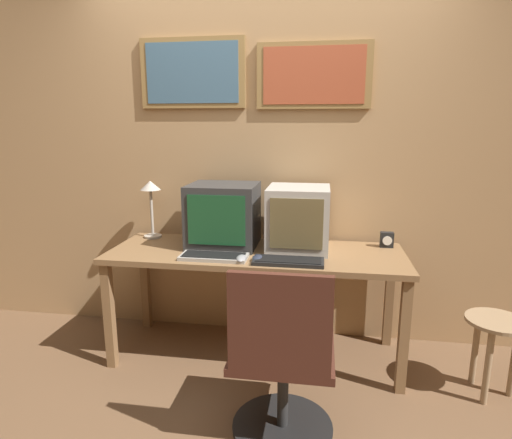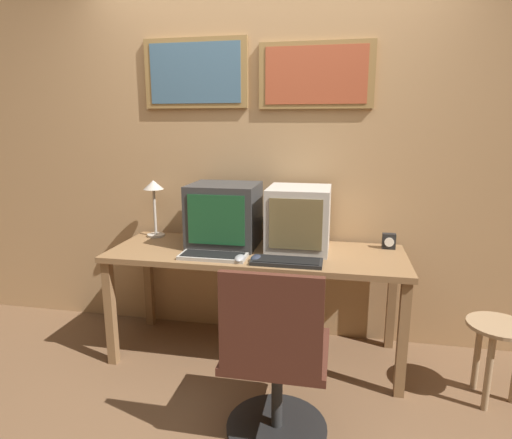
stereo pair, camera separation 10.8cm
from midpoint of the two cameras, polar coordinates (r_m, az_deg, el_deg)
name	(u,v)px [view 1 (the left image)]	position (r m, az deg, el deg)	size (l,w,h in m)	color
wall_back	(264,156)	(3.04, 0.09, 8.46)	(8.00, 0.08, 2.60)	tan
desk	(256,262)	(2.78, -1.12, -5.74)	(1.88, 0.66, 0.73)	olive
monitor_left	(223,215)	(2.85, -5.45, 0.58)	(0.45, 0.40, 0.41)	#333333
monitor_right	(298,218)	(2.77, 4.54, 0.16)	(0.39, 0.41, 0.41)	#B7B2A8
keyboard_main	(214,257)	(2.62, -6.83, -4.93)	(0.41, 0.17, 0.03)	#A8A399
keyboard_side	(288,261)	(2.52, 3.11, -5.56)	(0.41, 0.17, 0.03)	black
mouse_near_keyboard	(257,258)	(2.55, -1.03, -5.20)	(0.06, 0.12, 0.03)	#282D3D
mouse_far_corner	(241,259)	(2.54, -3.21, -5.24)	(0.06, 0.12, 0.04)	gray
desk_clock	(387,240)	(2.94, 16.04, -2.62)	(0.08, 0.05, 0.10)	black
desk_lamp	(151,195)	(3.12, -14.82, 3.15)	(0.14, 0.14, 0.41)	#B2A899
office_chair	(282,367)	(2.17, 1.99, -19.09)	(0.52, 0.52, 0.92)	black
side_stool	(495,338)	(2.81, 28.25, -13.75)	(0.33, 0.33, 0.46)	#9E7F5B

